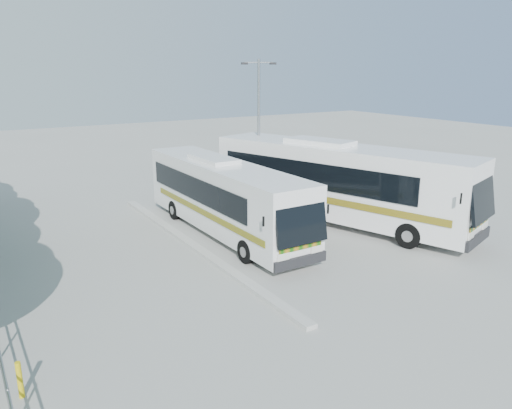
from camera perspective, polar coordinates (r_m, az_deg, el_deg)
ground at (r=20.28m, az=1.09°, el=-5.35°), size 100.00×100.00×0.00m
kerb_divider at (r=20.88m, az=-7.25°, el=-4.64°), size 0.40×16.00×0.15m
coach_main at (r=22.03m, az=-3.64°, el=1.01°), size 2.48×11.36×3.14m
coach_adjacent at (r=23.87m, az=9.37°, el=2.67°), size 6.54×13.38×3.67m
lamppost at (r=26.95m, az=0.31°, el=9.05°), size 1.83×0.72×7.63m
bollard at (r=12.92m, az=-25.38°, el=-17.66°), size 0.13×0.13×0.89m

